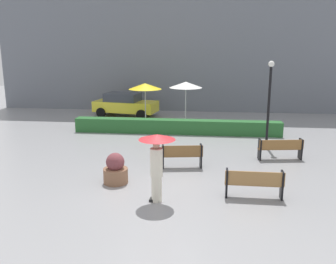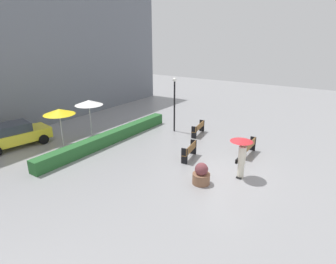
{
  "view_description": "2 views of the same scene",
  "coord_description": "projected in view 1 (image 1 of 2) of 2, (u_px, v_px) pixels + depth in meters",
  "views": [
    {
      "loc": [
        1.55,
        -11.11,
        4.73
      ],
      "look_at": [
        -0.02,
        2.76,
        1.41
      ],
      "focal_mm": 39.41,
      "sensor_mm": 36.0,
      "label": 1
    },
    {
      "loc": [
        -12.43,
        -4.5,
        6.82
      ],
      "look_at": [
        0.2,
        3.97,
        1.52
      ],
      "focal_mm": 29.43,
      "sensor_mm": 36.0,
      "label": 2
    }
  ],
  "objects": [
    {
      "name": "ground_plane",
      "position": [
        159.0,
        194.0,
        12.0
      ],
      "size": [
        60.0,
        60.0,
        0.0
      ],
      "primitive_type": "plane",
      "color": "gray"
    },
    {
      "name": "bench_near_right",
      "position": [
        254.0,
        182.0,
        11.53
      ],
      "size": [
        1.83,
        0.36,
        0.91
      ],
      "color": "#9E7242",
      "rests_on": "ground"
    },
    {
      "name": "bench_mid_center",
      "position": [
        182.0,
        154.0,
        14.4
      ],
      "size": [
        1.64,
        0.61,
        0.93
      ],
      "color": "brown",
      "rests_on": "ground"
    },
    {
      "name": "bench_far_right",
      "position": [
        281.0,
        148.0,
        15.46
      ],
      "size": [
        1.89,
        0.64,
        0.87
      ],
      "color": "olive",
      "rests_on": "ground"
    },
    {
      "name": "pedestrian_with_umbrella",
      "position": [
        157.0,
        156.0,
        11.14
      ],
      "size": [
        1.12,
        1.12,
        2.11
      ],
      "color": "silver",
      "rests_on": "ground"
    },
    {
      "name": "planter_pot",
      "position": [
        116.0,
        170.0,
        12.84
      ],
      "size": [
        0.86,
        0.86,
        1.09
      ],
      "color": "brown",
      "rests_on": "ground"
    },
    {
      "name": "lamp_post",
      "position": [
        269.0,
        95.0,
        16.9
      ],
      "size": [
        0.28,
        0.28,
        4.02
      ],
      "color": "black",
      "rests_on": "ground"
    },
    {
      "name": "patio_umbrella_yellow",
      "position": [
        145.0,
        86.0,
        21.98
      ],
      "size": [
        1.97,
        1.97,
        2.49
      ],
      "color": "silver",
      "rests_on": "ground"
    },
    {
      "name": "patio_umbrella_white",
      "position": [
        186.0,
        85.0,
        21.7
      ],
      "size": [
        1.95,
        1.95,
        2.61
      ],
      "color": "silver",
      "rests_on": "ground"
    },
    {
      "name": "hedge_strip",
      "position": [
        177.0,
        127.0,
        20.05
      ],
      "size": [
        11.2,
        0.7,
        0.76
      ],
      "primitive_type": "cube",
      "color": "#28602D",
      "rests_on": "ground"
    },
    {
      "name": "building_facade",
      "position": [
        189.0,
        34.0,
        26.21
      ],
      "size": [
        28.0,
        1.2,
        10.93
      ],
      "primitive_type": "cube",
      "color": "slate",
      "rests_on": "ground"
    },
    {
      "name": "parked_car",
      "position": [
        125.0,
        104.0,
        24.9
      ],
      "size": [
        4.43,
        2.53,
        1.57
      ],
      "color": "yellow",
      "rests_on": "ground"
    }
  ]
}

